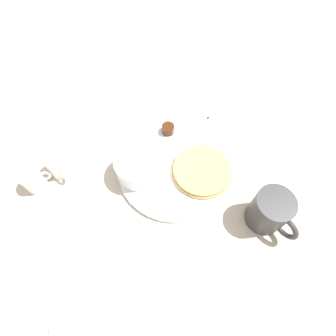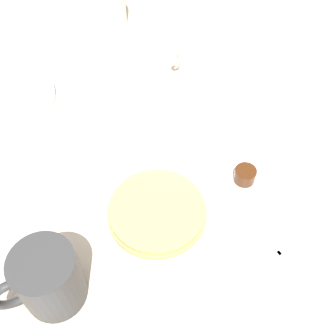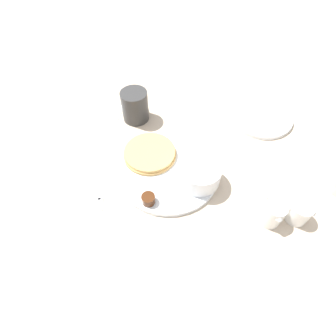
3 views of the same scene
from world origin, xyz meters
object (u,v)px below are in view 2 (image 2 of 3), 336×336
at_px(creamer_pitcher_far, 177,39).
at_px(fork, 272,258).
at_px(coffee_mug, 49,279).
at_px(second_mug, 104,4).
at_px(bowl, 175,125).
at_px(creamer_pitcher_near, 192,54).
at_px(plate, 174,181).

bearing_deg(creamer_pitcher_far, fork, -163.58).
xyz_separation_m(coffee_mug, second_mug, (0.62, -0.00, -0.01)).
bearing_deg(coffee_mug, bowl, -29.72).
bearing_deg(creamer_pitcher_near, second_mug, 50.55).
bearing_deg(fork, plate, 47.41).
distance_m(plate, second_mug, 0.46).
height_order(plate, creamer_pitcher_far, creamer_pitcher_far).
relative_size(bowl, creamer_pitcher_near, 1.57).
bearing_deg(plate, second_mug, 19.57).
bearing_deg(creamer_pitcher_near, fork, -165.18).
relative_size(coffee_mug, second_mug, 0.98).
xyz_separation_m(plate, coffee_mug, (-0.19, 0.16, 0.04)).
bearing_deg(coffee_mug, plate, -40.00).
distance_m(bowl, coffee_mug, 0.32).
bearing_deg(fork, creamer_pitcher_far, 16.42).
relative_size(plate, creamer_pitcher_near, 4.03).
height_order(creamer_pitcher_near, second_mug, second_mug).
bearing_deg(bowl, second_mug, 24.14).
height_order(bowl, coffee_mug, coffee_mug).
distance_m(coffee_mug, creamer_pitcher_far, 0.55).
xyz_separation_m(plate, second_mug, (0.44, 0.15, 0.04)).
distance_m(bowl, creamer_pitcher_near, 0.20).
xyz_separation_m(plate, creamer_pitcher_near, (0.28, -0.03, 0.03)).
bearing_deg(fork, bowl, 32.75).
bearing_deg(coffee_mug, second_mug, -0.10).
relative_size(creamer_pitcher_near, fork, 0.58).
bearing_deg(creamer_pitcher_near, coffee_mug, 158.09).
distance_m(creamer_pitcher_near, creamer_pitcher_far, 0.06).
height_order(plate, fork, plate).
xyz_separation_m(plate, fork, (-0.13, -0.14, -0.00)).
distance_m(coffee_mug, creamer_pitcher_near, 0.50).
bearing_deg(bowl, plate, 179.55).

